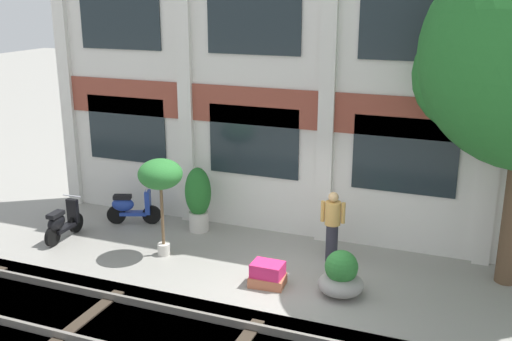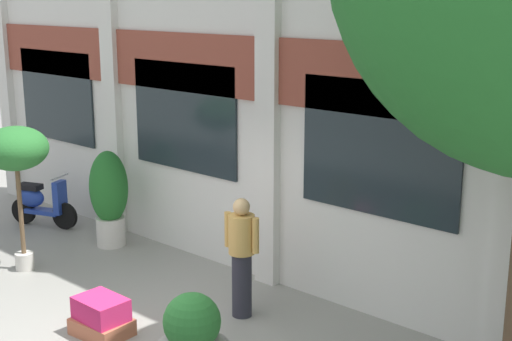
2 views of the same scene
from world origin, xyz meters
TOP-DOWN VIEW (x-y plane):
  - ground_plane at (0.00, 0.00)m, footprint 80.00×80.00m
  - apartment_facade at (-0.00, 2.78)m, footprint 14.60×0.64m
  - potted_plant_tall_urn at (-3.10, 0.37)m, footprint 0.97×0.97m
  - potted_plant_square_trough at (-0.41, -0.15)m, footprint 0.74×0.57m
  - potted_plant_ribbed_drum at (-3.00, 1.92)m, footprint 0.64×0.64m
  - potted_plant_wide_bowl at (1.05, 0.03)m, footprint 0.90×0.90m
  - scooter_near_curb at (-5.75, 0.21)m, footprint 0.50×1.38m
  - scooter_second_parked at (-4.80, 1.70)m, footprint 1.32×0.70m
  - resident_by_doorway at (0.50, 1.42)m, footprint 0.53×0.34m

SIDE VIEW (x-z plane):
  - ground_plane at x=0.00m, z-range 0.00..0.00m
  - potted_plant_square_trough at x=-0.41m, z-range -0.01..0.47m
  - potted_plant_wide_bowl at x=1.05m, z-range -0.08..0.83m
  - scooter_near_curb at x=-5.75m, z-range -0.05..0.93m
  - scooter_second_parked at x=-4.80m, z-range -0.05..0.93m
  - resident_by_doorway at x=0.50m, z-range 0.06..1.66m
  - potted_plant_ribbed_drum at x=-3.00m, z-range 0.09..1.72m
  - potted_plant_tall_urn at x=-3.10m, z-range 0.72..2.95m
  - apartment_facade at x=0.00m, z-range 0.00..7.12m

